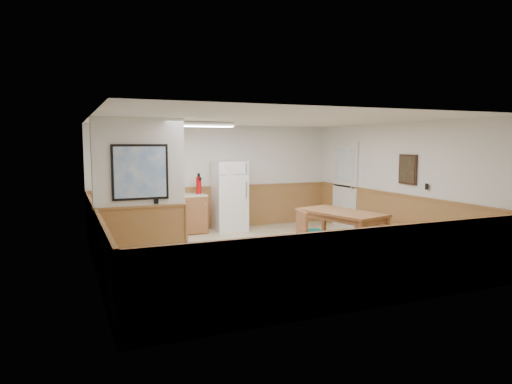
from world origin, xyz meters
name	(u,v)px	position (x,y,z in m)	size (l,w,h in m)	color
ground	(267,256)	(0.00, 0.00, 0.00)	(6.00, 6.00, 0.00)	tan
ceiling	(267,119)	(0.00, 0.00, 2.50)	(6.00, 6.00, 0.02)	silver
back_wall	(216,177)	(0.00, 3.00, 1.25)	(6.00, 0.02, 2.50)	white
right_wall	(398,183)	(3.00, 0.00, 1.25)	(0.02, 6.00, 2.50)	white
left_wall	(93,196)	(-3.00, 0.00, 1.25)	(0.02, 6.00, 2.50)	white
wainscot_back	(217,208)	(0.00, 2.98, 0.50)	(6.00, 0.04, 1.00)	#A26840
wainscot_right	(396,219)	(2.98, 0.00, 0.50)	(0.04, 6.00, 1.00)	#A26840
wainscot_left	(96,243)	(-2.98, 0.00, 0.50)	(0.04, 6.00, 1.00)	#A26840
partition_wall	(140,194)	(-2.25, 0.19, 1.23)	(1.50, 0.20, 2.50)	white
kitchen_counter	(170,214)	(-1.21, 2.68, 0.46)	(2.20, 0.61, 1.00)	#9C6237
exterior_door	(345,185)	(2.96, 1.90, 1.05)	(0.07, 1.02, 2.15)	silver
kitchen_window	(127,167)	(-2.10, 2.98, 1.55)	(0.80, 0.04, 1.00)	silver
wall_painting	(408,169)	(2.97, -0.30, 1.55)	(0.04, 0.50, 0.60)	black
fluorescent_fixture	(204,124)	(-0.80, 1.30, 2.45)	(1.20, 0.30, 0.09)	silver
refrigerator	(229,196)	(0.20, 2.63, 0.83)	(0.73, 0.72, 1.65)	white
dining_table	(341,216)	(1.55, -0.07, 0.66)	(1.28, 1.91, 0.75)	#A5703C
dining_bench	(388,227)	(2.75, -0.02, 0.34)	(0.60, 1.67, 0.45)	#A5703C
dining_chair	(307,230)	(0.64, -0.37, 0.49)	(0.68, 0.51, 0.85)	#A5703C
fire_extinguisher	(199,185)	(-0.52, 2.72, 1.11)	(0.15, 0.15, 0.48)	red
soap_bottle	(120,192)	(-2.30, 2.69, 1.02)	(0.08, 0.08, 0.24)	#177E2C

